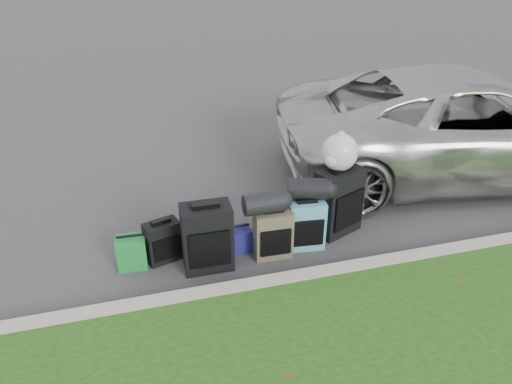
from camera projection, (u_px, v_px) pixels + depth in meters
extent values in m
plane|color=#383535|center=(268.00, 236.00, 6.30)|extent=(120.00, 120.00, 0.00)
cube|color=#9E937F|center=(294.00, 281.00, 5.42)|extent=(120.00, 0.18, 0.15)
imported|color=#B7B7B2|center=(468.00, 124.00, 7.53)|extent=(6.10, 3.58, 1.59)
cube|color=black|center=(163.00, 241.00, 5.77)|extent=(0.45, 0.33, 0.50)
cube|color=black|center=(207.00, 237.00, 5.58)|extent=(0.56, 0.34, 0.80)
cube|color=#433E2C|center=(273.00, 233.00, 5.82)|extent=(0.45, 0.29, 0.60)
cube|color=teal|center=(306.00, 224.00, 5.97)|extent=(0.46, 0.30, 0.62)
cube|color=black|center=(338.00, 201.00, 6.22)|extent=(0.66, 0.54, 0.86)
cube|color=#1C7E31|center=(132.00, 252.00, 5.69)|extent=(0.34, 0.28, 0.37)
cube|color=navy|center=(239.00, 240.00, 5.98)|extent=(0.30, 0.25, 0.30)
cylinder|color=black|center=(264.00, 203.00, 5.60)|extent=(0.46, 0.26, 0.25)
cylinder|color=black|center=(308.00, 189.00, 5.83)|extent=(0.52, 0.38, 0.26)
sphere|color=silver|center=(340.00, 152.00, 5.94)|extent=(0.44, 0.44, 0.44)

